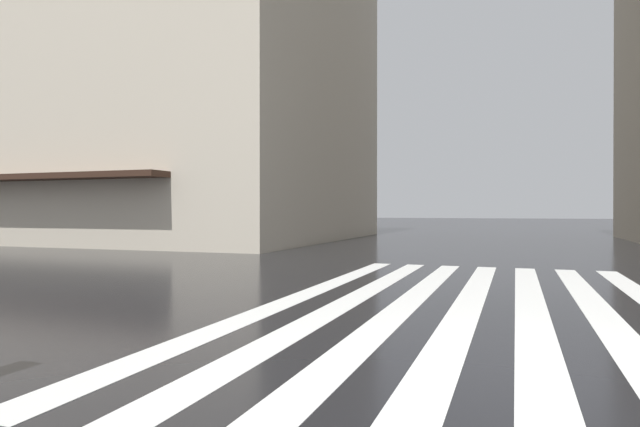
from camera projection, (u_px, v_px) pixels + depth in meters
ground_plane at (525, 380)px, 5.14m from camera, size 220.00×220.00×0.00m
zebra_crossing at (468, 305)px, 9.19m from camera, size 13.00×6.50×0.01m
haussmann_block_mid at (133, 34)px, 32.61m from camera, size 19.11×25.60×24.82m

